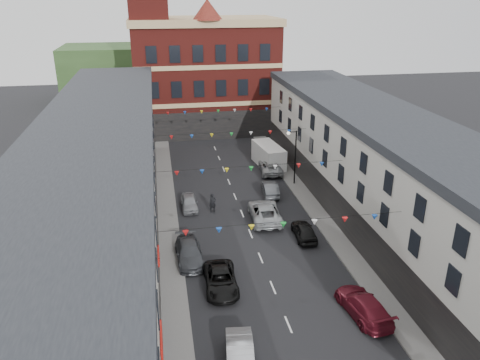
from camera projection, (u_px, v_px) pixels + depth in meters
ground at (261, 258)px, 36.48m from camera, size 160.00×160.00×0.00m
pavement_left at (170, 252)px, 37.15m from camera, size 1.80×64.00×0.15m
pavement_right at (335, 237)px, 39.41m from camera, size 1.80×64.00×0.15m
terrace_left at (98, 201)px, 33.47m from camera, size 8.40×56.00×10.70m
terrace_right at (402, 186)px, 37.51m from camera, size 8.40×56.00×9.70m
civic_building at (205, 74)px, 68.08m from camera, size 20.60×13.30×18.50m
clock_tower at (149, 27)px, 61.62m from camera, size 5.60×5.60×30.00m
distant_hill at (172, 71)px, 90.56m from camera, size 40.00×14.00×10.00m
street_lamp at (293, 150)px, 48.88m from camera, size 1.10×0.36×6.00m
car_left_b at (240, 357)px, 25.61m from camera, size 2.01×4.46×1.42m
car_left_c at (221, 280)px, 32.55m from camera, size 2.39×4.87×1.33m
car_left_d at (189, 253)px, 35.88m from camera, size 2.16×4.91×1.40m
car_left_e at (189, 202)px, 44.56m from camera, size 1.55×3.79×1.29m
car_right_c at (363, 305)px, 29.81m from camera, size 2.60×5.20×1.45m
car_right_d at (304, 231)px, 39.21m from camera, size 1.81×4.05×1.35m
car_right_e at (270, 189)px, 47.60m from camera, size 1.79×4.20×1.35m
car_right_f at (270, 167)px, 53.49m from camera, size 2.84×5.31×1.42m
moving_car at (265, 212)px, 42.34m from camera, size 3.01×5.84×1.58m
white_van at (268, 156)px, 55.27m from camera, size 3.01×6.13×2.60m
pedestrian at (213, 203)px, 43.82m from camera, size 0.75×0.59×1.83m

